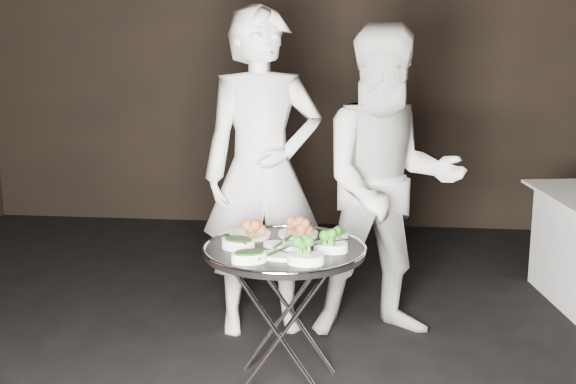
# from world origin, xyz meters

# --- Properties ---
(wall_back) EXTENTS (6.00, 0.05, 3.00)m
(wall_back) POSITION_xyz_m (0.00, 3.52, 1.50)
(wall_back) COLOR black
(wall_back) RESTS_ON floor
(tray_stand) EXTENTS (0.47, 0.40, 0.70)m
(tray_stand) POSITION_xyz_m (-0.11, 0.44, 0.39)
(tray_stand) COLOR silver
(tray_stand) RESTS_ON floor
(serving_tray) EXTENTS (0.77, 0.77, 0.04)m
(serving_tray) POSITION_xyz_m (-0.11, 0.44, 0.71)
(serving_tray) COLOR black
(serving_tray) RESTS_ON tray_stand
(potato_plate_a) EXTENTS (0.21, 0.21, 0.08)m
(potato_plate_a) POSITION_xyz_m (-0.30, 0.60, 0.75)
(potato_plate_a) COLOR beige
(potato_plate_a) RESTS_ON serving_tray
(potato_plate_b) EXTENTS (0.20, 0.20, 0.07)m
(potato_plate_b) POSITION_xyz_m (-0.07, 0.64, 0.75)
(potato_plate_b) COLOR beige
(potato_plate_b) RESTS_ON serving_tray
(greens_bowl) EXTENTS (0.11, 0.11, 0.07)m
(greens_bowl) POSITION_xyz_m (0.13, 0.58, 0.75)
(greens_bowl) COLOR white
(greens_bowl) RESTS_ON serving_tray
(asparagus_plate_a) EXTENTS (0.21, 0.15, 0.04)m
(asparagus_plate_a) POSITION_xyz_m (-0.12, 0.43, 0.73)
(asparagus_plate_a) COLOR white
(asparagus_plate_a) RESTS_ON serving_tray
(asparagus_plate_b) EXTENTS (0.20, 0.17, 0.04)m
(asparagus_plate_b) POSITION_xyz_m (-0.14, 0.27, 0.73)
(asparagus_plate_b) COLOR white
(asparagus_plate_b) RESTS_ON serving_tray
(spinach_bowl_a) EXTENTS (0.20, 0.17, 0.07)m
(spinach_bowl_a) POSITION_xyz_m (-0.32, 0.39, 0.75)
(spinach_bowl_a) COLOR white
(spinach_bowl_a) RESTS_ON serving_tray
(spinach_bowl_b) EXTENTS (0.19, 0.16, 0.07)m
(spinach_bowl_b) POSITION_xyz_m (-0.24, 0.20, 0.75)
(spinach_bowl_b) COLOR white
(spinach_bowl_b) RESTS_ON serving_tray
(broccoli_bowl_a) EXTENTS (0.17, 0.12, 0.07)m
(broccoli_bowl_a) POSITION_xyz_m (0.11, 0.40, 0.75)
(broccoli_bowl_a) COLOR white
(broccoli_bowl_a) RESTS_ON serving_tray
(broccoli_bowl_b) EXTENTS (0.17, 0.12, 0.07)m
(broccoli_bowl_b) POSITION_xyz_m (0.01, 0.21, 0.75)
(broccoli_bowl_b) COLOR white
(broccoli_bowl_b) RESTS_ON serving_tray
(serving_utensils) EXTENTS (0.58, 0.41, 0.01)m
(serving_utensils) POSITION_xyz_m (-0.10, 0.50, 0.77)
(serving_utensils) COLOR silver
(serving_utensils) RESTS_ON serving_tray
(waiter_left) EXTENTS (0.77, 0.61, 1.84)m
(waiter_left) POSITION_xyz_m (-0.32, 1.18, 0.92)
(waiter_left) COLOR silver
(waiter_left) RESTS_ON floor
(waiter_right) EXTENTS (0.97, 0.83, 1.74)m
(waiter_right) POSITION_xyz_m (0.38, 1.17, 0.87)
(waiter_right) COLOR silver
(waiter_right) RESTS_ON floor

